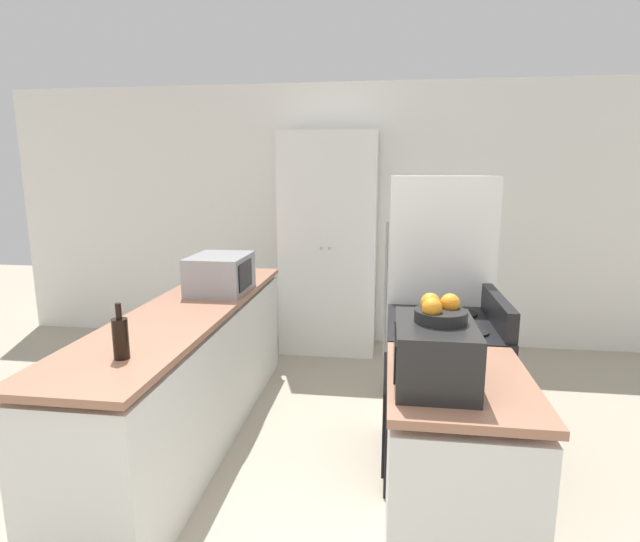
% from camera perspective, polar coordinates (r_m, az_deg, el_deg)
% --- Properties ---
extents(wall_back, '(7.00, 0.06, 2.60)m').
position_cam_1_polar(wall_back, '(5.11, 2.48, 6.25)').
color(wall_back, white).
rests_on(wall_back, ground_plane).
extents(counter_left, '(0.60, 2.65, 0.90)m').
position_cam_1_polar(counter_left, '(3.45, -14.55, -11.42)').
color(counter_left, silver).
rests_on(counter_left, ground_plane).
extents(counter_right, '(0.60, 0.81, 0.90)m').
position_cam_1_polar(counter_right, '(2.42, 15.07, -21.86)').
color(counter_right, silver).
rests_on(counter_right, ground_plane).
extents(pantry_cabinet, '(0.91, 0.54, 2.11)m').
position_cam_1_polar(pantry_cabinet, '(4.84, 1.01, 3.08)').
color(pantry_cabinet, white).
rests_on(pantry_cabinet, ground_plane).
extents(stove, '(0.66, 0.73, 1.06)m').
position_cam_1_polar(stove, '(3.10, 13.65, -13.54)').
color(stove, black).
rests_on(stove, ground_plane).
extents(refrigerator, '(0.71, 0.70, 1.72)m').
position_cam_1_polar(refrigerator, '(3.69, 13.07, -2.92)').
color(refrigerator, white).
rests_on(refrigerator, ground_plane).
extents(microwave, '(0.39, 0.49, 0.26)m').
position_cam_1_polar(microwave, '(3.63, -11.31, -0.28)').
color(microwave, '#939399').
rests_on(microwave, counter_left).
extents(wine_bottle, '(0.07, 0.07, 0.26)m').
position_cam_1_polar(wine_bottle, '(2.47, -21.83, -7.05)').
color(wine_bottle, black).
rests_on(wine_bottle, counter_left).
extents(toaster_oven, '(0.32, 0.46, 0.25)m').
position_cam_1_polar(toaster_oven, '(2.09, 12.92, -9.10)').
color(toaster_oven, black).
rests_on(toaster_oven, counter_right).
extents(fruit_bowl, '(0.21, 0.21, 0.11)m').
position_cam_1_polar(fruit_bowl, '(2.05, 13.49, -4.50)').
color(fruit_bowl, black).
rests_on(fruit_bowl, toaster_oven).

